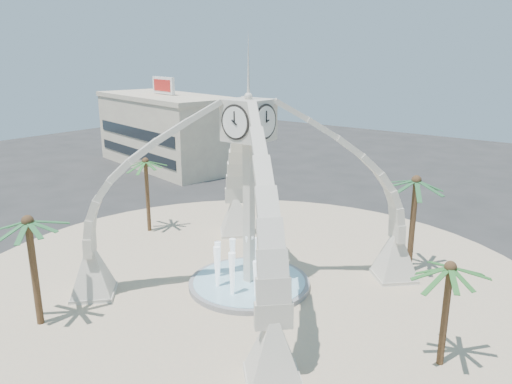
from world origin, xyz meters
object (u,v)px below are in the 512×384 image
Objects in this scene: clock_tower at (249,193)px; fountain at (249,282)px; palm_west at (145,162)px; palm_east at (450,269)px; palm_south at (28,223)px; palm_north at (416,182)px.

clock_tower is 2.24× the size of fountain.
clock_tower reaches higher than fountain.
palm_east is at bearing -8.45° from palm_west.
palm_west is at bearing 116.59° from palm_south.
fountain is 1.06× the size of palm_north.
clock_tower is 11.41m from palm_north.
palm_east is 21.85m from palm_south.
palm_south is at bearing -125.57° from palm_north.
palm_south is at bearing -120.41° from fountain.
fountain is at bearing 59.59° from palm_south.
clock_tower is 6.20m from fountain.
palm_east is at bearing -3.97° from fountain.
palm_north is at bearing 54.43° from palm_south.
fountain is at bearing -12.62° from palm_west.
fountain is 1.14× the size of palm_south.
palm_north reaches higher than fountain.
palm_west is 0.99× the size of palm_south.
palm_south reaches higher than palm_east.
palm_north reaches higher than palm_south.
palm_north is (21.05, 5.54, 0.51)m from palm_west.
palm_south is (-19.33, -10.14, 0.94)m from palm_east.
clock_tower is 12.95m from palm_east.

